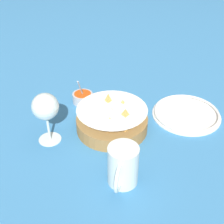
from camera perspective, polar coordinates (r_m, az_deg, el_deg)
name	(u,v)px	position (r m, az deg, el deg)	size (l,w,h in m)	color
ground_plane	(103,130)	(0.92, -1.60, -3.36)	(4.00, 4.00, 0.00)	teal
food_basket	(113,120)	(0.91, 0.12, -1.40)	(0.21, 0.21, 0.10)	olive
sauce_cup	(83,97)	(1.04, -5.38, 2.69)	(0.07, 0.07, 0.10)	#B7B7BC
wine_glass	(45,108)	(0.84, -12.07, 0.69)	(0.07, 0.07, 0.15)	silver
beer_mug	(123,167)	(0.74, 1.98, -10.00)	(0.11, 0.07, 0.10)	silver
side_plate	(186,113)	(1.01, 13.45, -0.25)	(0.21, 0.21, 0.01)	white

